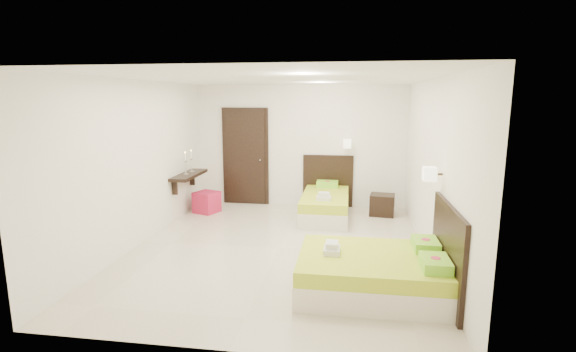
# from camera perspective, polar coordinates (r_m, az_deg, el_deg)

# --- Properties ---
(floor) EXTENTS (5.50, 5.50, 0.00)m
(floor) POSITION_cam_1_polar(r_m,az_deg,el_deg) (6.65, -1.25, -9.81)
(floor) COLOR beige
(floor) RESTS_ON ground
(bed_single) EXTENTS (1.07, 1.79, 1.48)m
(bed_single) POSITION_cam_1_polar(r_m,az_deg,el_deg) (8.34, 5.16, -3.66)
(bed_single) COLOR beige
(bed_single) RESTS_ON ground
(bed_double) EXTENTS (1.77, 1.51, 1.46)m
(bed_double) POSITION_cam_1_polar(r_m,az_deg,el_deg) (5.28, 12.26, -12.55)
(bed_double) COLOR beige
(bed_double) RESTS_ON ground
(nightstand) EXTENTS (0.53, 0.48, 0.42)m
(nightstand) POSITION_cam_1_polar(r_m,az_deg,el_deg) (8.60, 12.74, -3.86)
(nightstand) COLOR black
(nightstand) RESTS_ON ground
(ottoman) EXTENTS (0.55, 0.55, 0.43)m
(ottoman) POSITION_cam_1_polar(r_m,az_deg,el_deg) (8.75, -11.05, -3.52)
(ottoman) COLOR #A11536
(ottoman) RESTS_ON ground
(door) EXTENTS (1.02, 0.15, 2.14)m
(door) POSITION_cam_1_polar(r_m,az_deg,el_deg) (9.21, -5.83, 2.63)
(door) COLOR black
(door) RESTS_ON ground
(console_shelf) EXTENTS (0.35, 1.20, 0.78)m
(console_shelf) POSITION_cam_1_polar(r_m,az_deg,el_deg) (8.49, -13.43, 0.11)
(console_shelf) COLOR black
(console_shelf) RESTS_ON ground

